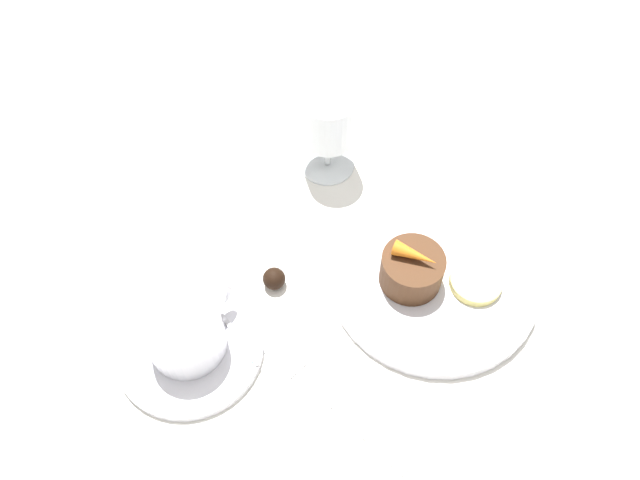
% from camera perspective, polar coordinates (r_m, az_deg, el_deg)
% --- Properties ---
extents(ground_plane, '(3.00, 3.00, 0.00)m').
position_cam_1_polar(ground_plane, '(0.74, 8.27, -1.21)').
color(ground_plane, white).
extents(dinner_plate, '(0.24, 0.24, 0.01)m').
position_cam_1_polar(dinner_plate, '(0.72, 10.31, -3.45)').
color(dinner_plate, white).
rests_on(dinner_plate, ground_plane).
extents(saucer, '(0.16, 0.16, 0.01)m').
position_cam_1_polar(saucer, '(0.69, -11.81, -9.56)').
color(saucer, white).
rests_on(saucer, ground_plane).
extents(coffee_cup, '(0.11, 0.08, 0.06)m').
position_cam_1_polar(coffee_cup, '(0.65, -12.33, -8.11)').
color(coffee_cup, white).
rests_on(coffee_cup, saucer).
extents(spoon, '(0.03, 0.11, 0.00)m').
position_cam_1_polar(spoon, '(0.69, -8.83, -7.02)').
color(spoon, silver).
rests_on(spoon, saucer).
extents(wine_glass, '(0.07, 0.07, 0.12)m').
position_cam_1_polar(wine_glass, '(0.76, 0.75, 10.63)').
color(wine_glass, silver).
rests_on(wine_glass, ground_plane).
extents(fork, '(0.03, 0.20, 0.01)m').
position_cam_1_polar(fork, '(0.66, -0.37, -13.33)').
color(fork, silver).
rests_on(fork, ground_plane).
extents(dessert_cake, '(0.07, 0.07, 0.04)m').
position_cam_1_polar(dessert_cake, '(0.69, 8.39, -2.70)').
color(dessert_cake, '#4C2D19').
rests_on(dessert_cake, dinner_plate).
extents(carrot_garnish, '(0.03, 0.05, 0.02)m').
position_cam_1_polar(carrot_garnish, '(0.67, 8.70, -1.37)').
color(carrot_garnish, orange).
rests_on(carrot_garnish, dessert_cake).
extents(pineapple_slice, '(0.06, 0.06, 0.01)m').
position_cam_1_polar(pineapple_slice, '(0.72, 14.05, -3.72)').
color(pineapple_slice, '#EFE075').
rests_on(pineapple_slice, dinner_plate).
extents(chocolate_truffle, '(0.03, 0.03, 0.03)m').
position_cam_1_polar(chocolate_truffle, '(0.71, -4.22, -3.54)').
color(chocolate_truffle, black).
rests_on(chocolate_truffle, ground_plane).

